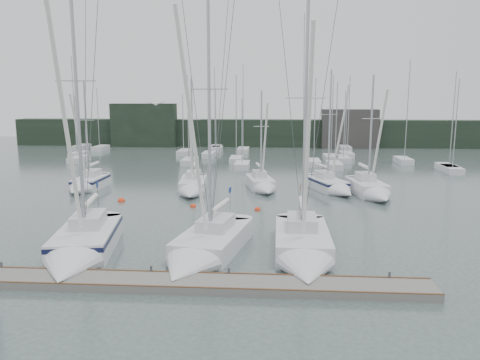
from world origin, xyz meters
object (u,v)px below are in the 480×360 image
sailboat_mid_e (372,191)px  buoy_a (193,207)px  sailboat_near_left (80,249)px  sailboat_near_right (304,252)px  sailboat_mid_a (86,185)px  sailboat_near_center (201,252)px  sailboat_mid_d (332,186)px  sailboat_mid_b (192,188)px  sailboat_mid_c (263,186)px  buoy_b (257,210)px  buoy_c (121,201)px

sailboat_mid_e → buoy_a: sailboat_mid_e is taller
sailboat_near_left → sailboat_near_right: (12.77, 0.50, -0.07)m
sailboat_near_right → sailboat_mid_a: size_ratio=1.34×
sailboat_near_center → sailboat_mid_d: 22.71m
sailboat_mid_b → sailboat_mid_e: 17.02m
sailboat_mid_b → sailboat_mid_c: (6.77, 1.72, -0.03)m
sailboat_near_center → sailboat_mid_b: bearing=112.6°
sailboat_mid_d → sailboat_near_left: bearing=-149.1°
buoy_a → buoy_b: size_ratio=1.02×
buoy_a → buoy_b: bearing=-8.2°
sailboat_near_center → sailboat_mid_d: size_ratio=1.31×
sailboat_mid_d → sailboat_mid_b: bearing=166.9°
sailboat_near_left → sailboat_mid_a: 21.22m
sailboat_near_center → buoy_c: bearing=133.9°
sailboat_mid_d → sailboat_mid_e: bearing=-54.1°
buoy_b → sailboat_near_right: bearing=-76.1°
buoy_c → sailboat_mid_d: bearing=16.1°
sailboat_mid_c → sailboat_mid_a: bearing=171.3°
sailboat_mid_b → buoy_b: (6.54, -6.36, -0.56)m
sailboat_mid_b → sailboat_near_right: bearing=-68.5°
buoy_a → buoy_b: buoy_a is taller
sailboat_mid_e → sailboat_mid_d: bearing=137.8°
sailboat_near_center → sailboat_mid_c: (3.01, 20.52, -0.04)m
buoy_a → sailboat_mid_e: bearing=17.1°
sailboat_near_left → sailboat_mid_d: (16.84, 20.69, -0.11)m
sailboat_near_left → sailboat_near_right: size_ratio=1.10×
sailboat_near_left → sailboat_mid_a: size_ratio=1.48×
sailboat_near_left → buoy_c: bearing=89.7°
sailboat_near_left → sailboat_mid_d: size_ratio=1.36×
sailboat_mid_e → sailboat_mid_a: bearing=169.1°
sailboat_near_left → sailboat_mid_b: bearing=70.6°
sailboat_near_right → buoy_c: 21.18m
buoy_b → buoy_c: bearing=168.9°
buoy_c → buoy_b: bearing=-11.1°
sailboat_near_center → buoy_c: sailboat_near_center is taller
sailboat_mid_c → sailboat_mid_d: bearing=-12.5°
buoy_c → sailboat_mid_e: bearing=8.2°
sailboat_near_right → sailboat_mid_d: sailboat_near_right is taller
sailboat_near_right → sailboat_mid_c: 20.46m
sailboat_near_left → sailboat_near_center: 6.97m
sailboat_mid_c → buoy_c: bearing=-167.6°
sailboat_near_left → sailboat_mid_a: bearing=101.3°
sailboat_mid_c → sailboat_near_right: bearing=-94.0°
sailboat_mid_a → sailboat_mid_e: sailboat_mid_e is taller
sailboat_mid_b → sailboat_mid_e: size_ratio=0.97×
sailboat_near_center → sailboat_mid_e: (13.25, 18.16, 0.03)m
sailboat_mid_e → sailboat_mid_b: bearing=169.8°
sailboat_near_center → buoy_c: size_ratio=24.79×
sailboat_mid_c → buoy_b: bearing=-103.5°
sailboat_near_center → sailboat_mid_e: size_ratio=1.37×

